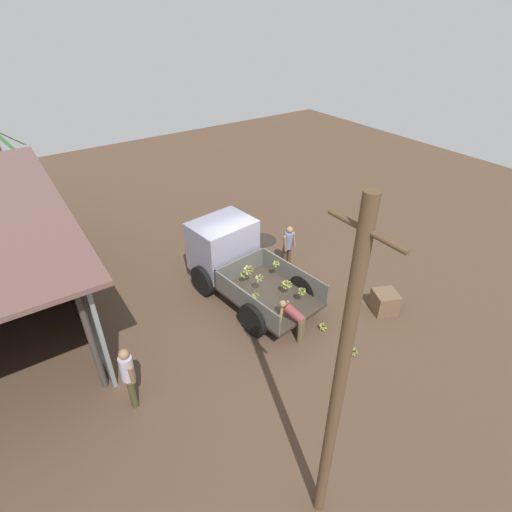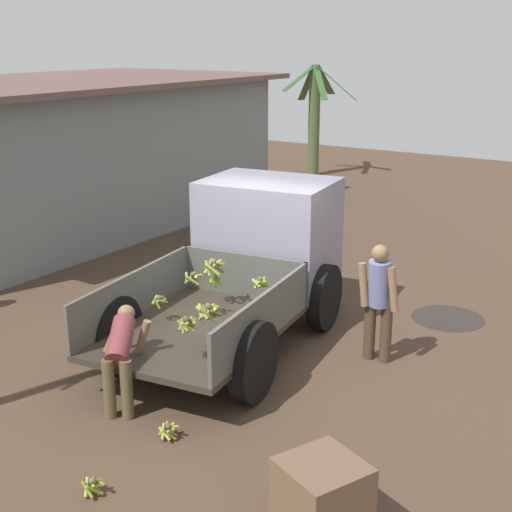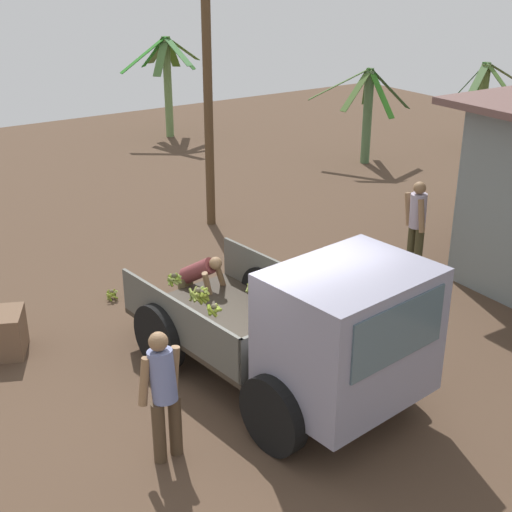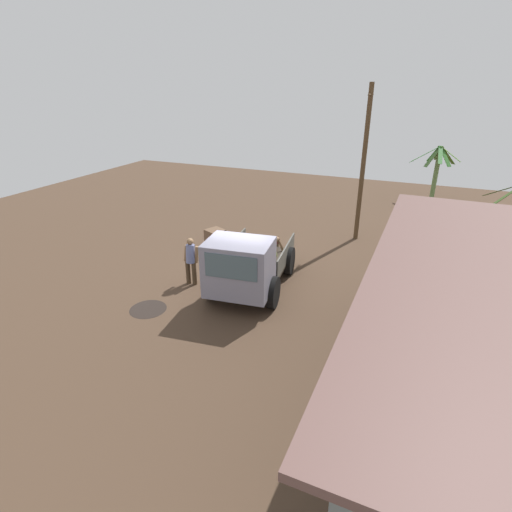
# 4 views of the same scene
# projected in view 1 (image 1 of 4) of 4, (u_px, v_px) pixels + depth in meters

# --- Properties ---
(ground) EXTENTS (36.00, 36.00, 0.00)m
(ground) POSITION_uv_depth(u_px,v_px,m) (256.00, 292.00, 12.87)
(ground) COLOR #4C3829
(mud_patch_0) EXTENTS (1.12, 1.12, 0.01)m
(mud_patch_0) POSITION_uv_depth(u_px,v_px,m) (262.00, 240.00, 15.63)
(mud_patch_0) COLOR black
(mud_patch_0) RESTS_ON ground
(cargo_truck) EXTENTS (4.54, 2.65, 2.14)m
(cargo_truck) POSITION_uv_depth(u_px,v_px,m) (231.00, 255.00, 12.65)
(cargo_truck) COLOR #352D23
(cargo_truck) RESTS_ON ground
(utility_pole) EXTENTS (1.09, 0.19, 6.38)m
(utility_pole) POSITION_uv_depth(u_px,v_px,m) (338.00, 393.00, 5.71)
(utility_pole) COLOR brown
(utility_pole) RESTS_ON ground
(banana_palm_4) EXTENTS (2.61, 1.98, 3.39)m
(banana_palm_4) POSITION_uv_depth(u_px,v_px,m) (2.00, 165.00, 17.65)
(banana_palm_4) COLOR #4F6034
(banana_palm_4) RESTS_ON ground
(person_foreground_visitor) EXTENTS (0.39, 0.59, 1.65)m
(person_foreground_visitor) POSITION_uv_depth(u_px,v_px,m) (288.00, 245.00, 13.58)
(person_foreground_visitor) COLOR #493725
(person_foreground_visitor) RESTS_ON ground
(person_worker_loading) EXTENTS (0.80, 0.77, 1.16)m
(person_worker_loading) POSITION_uv_depth(u_px,v_px,m) (294.00, 318.00, 10.81)
(person_worker_loading) COLOR brown
(person_worker_loading) RESTS_ON ground
(person_bystander_near_shed) EXTENTS (0.65, 0.37, 1.70)m
(person_bystander_near_shed) POSITION_uv_depth(u_px,v_px,m) (129.00, 374.00, 8.90)
(person_bystander_near_shed) COLOR #3D3921
(person_bystander_near_shed) RESTS_ON ground
(banana_bunch_on_ground_0) EXTENTS (0.24, 0.23, 0.19)m
(banana_bunch_on_ground_0) POSITION_uv_depth(u_px,v_px,m) (353.00, 351.00, 10.59)
(banana_bunch_on_ground_0) COLOR brown
(banana_bunch_on_ground_0) RESTS_ON ground
(banana_bunch_on_ground_1) EXTENTS (0.23, 0.23, 0.19)m
(banana_bunch_on_ground_1) POSITION_uv_depth(u_px,v_px,m) (323.00, 327.00, 11.38)
(banana_bunch_on_ground_1) COLOR brown
(banana_bunch_on_ground_1) RESTS_ON ground
(wooden_crate_0) EXTENTS (0.90, 0.90, 0.66)m
(wooden_crate_0) POSITION_uv_depth(u_px,v_px,m) (385.00, 302.00, 11.96)
(wooden_crate_0) COLOR brown
(wooden_crate_0) RESTS_ON ground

